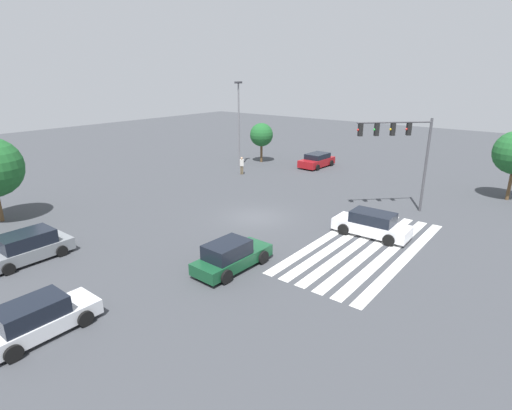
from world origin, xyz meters
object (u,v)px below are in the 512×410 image
Objects in this scene: car_3 at (37,319)px; pedestrian at (242,165)px; car_0 at (231,256)px; street_light_pole_a at (239,118)px; car_2 at (27,247)px; tree_corner_a at (261,135)px; traffic_signal_mast at (402,143)px; car_1 at (317,160)px; car_4 at (372,224)px.

pedestrian is (24.43, 10.57, 0.28)m from car_3.
car_0 is 24.00m from street_light_pole_a.
tree_corner_a is (27.67, 5.53, 2.32)m from car_2.
car_1 is (9.34, 11.92, -4.34)m from traffic_signal_mast.
tree_corner_a is (12.90, 18.62, 2.33)m from car_4.
street_light_pole_a is 4.13m from tree_corner_a.
car_4 is at bearing -116.45° from street_light_pole_a.
street_light_pole_a is at bearing 179.93° from pedestrian.
car_4 reaches higher than car_1.
car_3 is at bearing -154.24° from street_light_pole_a.
car_4 is 2.67× the size of pedestrian.
traffic_signal_mast reaches higher than car_2.
traffic_signal_mast is 3.84× the size of pedestrian.
street_light_pole_a is at bearing 175.49° from tree_corner_a.
street_light_pole_a is (4.11, 18.41, 0.18)m from traffic_signal_mast.
street_light_pole_a reaches higher than traffic_signal_mast.
car_2 reaches higher than car_0.
car_2 is at bearing 12.84° from traffic_signal_mast.
tree_corner_a is at bearing -36.35° from car_4.
street_light_pole_a reaches higher than pedestrian.
traffic_signal_mast is at bearing 54.04° from car_1.
car_4 is at bearing -18.82° from car_3.
car_4 is (14.77, -13.09, -0.01)m from car_2.
car_0 is 1.03× the size of car_2.
traffic_signal_mast is at bearing -13.49° from car_3.
car_3 is (-8.67, 2.13, -0.02)m from car_0.
street_light_pole_a is at bearing 25.84° from car_3.
car_4 is at bearing 42.42° from car_1.
car_0 is (-14.02, 3.35, -4.32)m from traffic_signal_mast.
pedestrian is 5.40m from street_light_pole_a.
traffic_signal_mast is 18.87m from street_light_pole_a.
traffic_signal_mast is 1.55× the size of car_3.
car_4 is 1.07× the size of tree_corner_a.
street_light_pole_a is (2.37, 2.36, 4.24)m from pedestrian.
street_light_pole_a reaches higher than car_2.
tree_corner_a is (3.51, -0.28, -2.16)m from street_light_pole_a.
pedestrian reaches higher than car_1.
traffic_signal_mast is at bearing 147.47° from car_2.
street_light_pole_a is 2.02× the size of tree_corner_a.
car_2 is (-29.39, 0.69, 0.04)m from car_1.
car_0 is at bearing -140.28° from street_light_pole_a.
car_2 is at bearing -168.71° from tree_corner_a.
car_2 reaches higher than car_4.
car_3 is at bearing 69.34° from car_2.
car_1 is at bearing 11.46° from car_3.
car_1 is 1.06× the size of car_3.
car_0 is 20.25m from pedestrian.
car_0 reaches higher than car_1.
traffic_signal_mast is 1.44× the size of car_4.
pedestrian is 6.58m from tree_corner_a.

